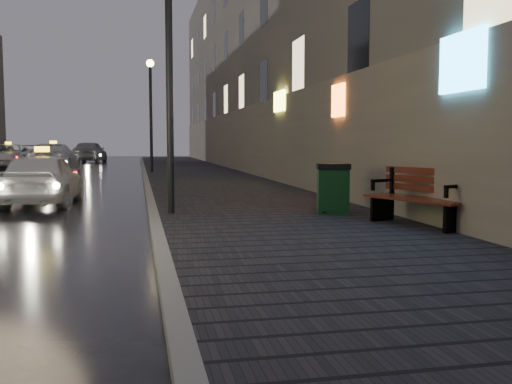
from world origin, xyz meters
TOP-DOWN VIEW (x-y plane):
  - ground at (0.00, 0.00)m, footprint 120.00×120.00m
  - sidewalk at (3.90, 21.00)m, footprint 4.60×58.00m
  - curb at (1.50, 21.00)m, footprint 0.20×58.00m
  - building_near at (7.10, 25.00)m, footprint 1.80×50.00m
  - lamp_near at (1.85, 6.00)m, footprint 0.36×0.36m
  - lamp_far at (1.85, 22.00)m, footprint 0.36×0.36m
  - bench at (5.92, 3.38)m, footprint 1.31×2.04m
  - trash_bin at (5.05, 5.35)m, footprint 0.80×0.80m
  - taxi_near at (-1.14, 9.54)m, footprint 1.73×3.96m
  - taxi_mid at (-3.08, 25.63)m, footprint 2.39×5.28m
  - taxi_far at (-6.64, 32.26)m, footprint 2.48×5.25m
  - car_far at (-2.41, 40.09)m, footprint 2.58×5.06m

SIDE VIEW (x-z plane):
  - ground at x=0.00m, z-range 0.00..0.00m
  - sidewalk at x=3.90m, z-range 0.00..0.15m
  - curb at x=1.50m, z-range 0.00..0.15m
  - bench at x=5.92m, z-range 0.15..1.14m
  - trash_bin at x=5.05m, z-range 0.16..1.16m
  - taxi_near at x=-1.14m, z-range 0.00..1.33m
  - taxi_far at x=-6.64m, z-range 0.00..1.45m
  - taxi_mid at x=-3.08m, z-range 0.00..1.50m
  - car_far at x=-2.41m, z-range 0.00..1.65m
  - lamp_near at x=1.85m, z-range 0.85..6.13m
  - lamp_far at x=1.85m, z-range 0.85..6.13m
  - building_near at x=7.10m, z-range 0.00..13.00m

